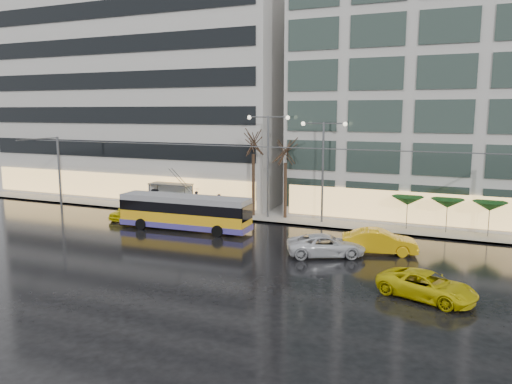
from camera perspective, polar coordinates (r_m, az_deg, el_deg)
The scene contains 22 objects.
ground at distance 36.40m, azimuth -8.00°, elevation -6.08°, with size 140.00×140.00×0.00m, color black.
sidewalk at distance 47.84m, azimuth 2.79°, elevation -2.21°, with size 80.00×10.00×0.15m, color gray.
kerb at distance 43.34m, azimuth 0.49°, elevation -3.40°, with size 80.00×0.10×0.15m, color slate.
building_left at distance 59.82m, azimuth -12.01°, elevation 10.56°, with size 34.00×14.00×22.00m, color beige.
building_right at distance 49.05m, azimuth 24.53°, elevation 12.04°, with size 32.00×14.00×25.00m, color beige.
trolleybus at distance 40.77m, azimuth -8.14°, elevation -2.43°, with size 11.05×4.41×5.08m.
catenary at distance 42.01m, azimuth -1.35°, elevation 1.98°, with size 42.24×5.12×7.00m.
bus_shelter at distance 49.23m, azimuth -9.97°, elevation 0.22°, with size 4.20×1.60×2.51m.
street_lamp_near at distance 44.05m, azimuth 1.39°, elevation 4.59°, with size 3.96×0.36×9.03m.
street_lamp_far at distance 42.47m, azimuth 7.67°, elevation 3.96°, with size 3.96×0.36×8.53m.
tree_a at distance 44.74m, azimuth -0.30°, elevation 6.07°, with size 3.20×3.20×8.40m.
tree_b at distance 43.86m, azimuth 3.41°, elevation 5.09°, with size 3.20×3.20×7.70m.
parasol_a at distance 41.79m, azimuth 16.93°, elevation -0.96°, with size 2.50×2.50×2.65m.
parasol_b at distance 41.58m, azimuth 21.04°, elevation -1.23°, with size 2.50×2.50×2.65m.
parasol_c at distance 41.59m, azimuth 25.16°, elevation -1.49°, with size 2.50×2.50×2.65m.
taxi_a at distance 46.15m, azimuth -14.23°, elevation -2.08°, with size 1.72×4.28×1.46m, color yellow.
taxi_b at distance 34.92m, azimuth 13.91°, elevation -5.52°, with size 1.75×5.01×1.65m, color #E4A80C.
taxi_c at distance 27.48m, azimuth 18.95°, elevation -10.09°, with size 2.30×5.00×1.39m, color #D3C10B.
sedan_silver at distance 33.73m, azimuth 8.02°, elevation -6.04°, with size 2.39×5.19×1.44m, color silver.
pedestrian_a at distance 47.85m, azimuth -6.80°, elevation -0.45°, with size 0.98×1.00×2.19m.
pedestrian_b at distance 47.32m, azimuth -4.29°, elevation -1.23°, with size 0.96×0.84×1.67m.
pedestrian_c at distance 48.69m, azimuth -11.48°, elevation -0.75°, with size 1.07×0.99×2.11m.
Camera 1 is at (18.35, -29.95, 9.54)m, focal length 35.00 mm.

